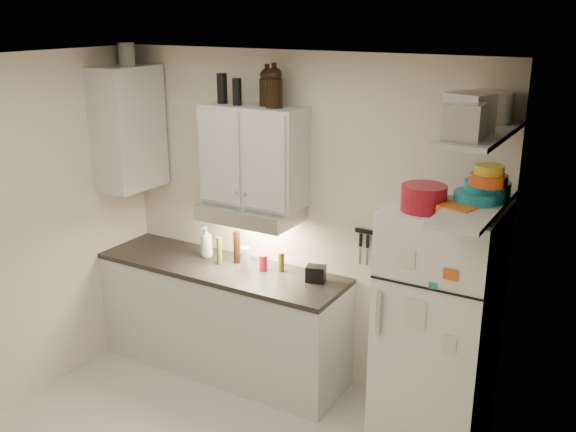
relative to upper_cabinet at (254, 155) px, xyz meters
The scene contains 34 objects.
ceiling 1.58m from the upper_cabinet, 77.33° to the right, with size 3.20×3.00×0.02m, color white.
back_wall 0.63m from the upper_cabinet, 30.26° to the left, with size 3.20×0.02×2.60m, color beige.
right_wall 2.39m from the upper_cabinet, 34.95° to the right, with size 0.02×3.00×2.60m, color beige.
base_cabinet 1.41m from the upper_cabinet, 151.63° to the right, with size 2.10×0.60×0.88m, color silver.
countertop 0.97m from the upper_cabinet, 151.63° to the right, with size 2.10×0.62×0.04m, color black.
upper_cabinet is the anchor object (origin of this frame).
side_cabinet 1.15m from the upper_cabinet, behind, with size 0.33×0.55×1.00m, color silver.
range_hood 0.44m from the upper_cabinet, 90.00° to the right, with size 0.76×0.46×0.12m, color silver.
fridge 1.84m from the upper_cabinet, ahead, with size 0.70×0.68×1.70m, color white.
shelf_hi 1.82m from the upper_cabinet, 10.05° to the right, with size 0.30×0.95×0.03m, color silver.
shelf_lo 1.78m from the upper_cabinet, 10.05° to the right, with size 0.30×0.95×0.03m, color silver.
knife_strip 1.13m from the upper_cabinet, ahead, with size 0.42×0.02×0.03m, color black.
dutch_oven 1.48m from the upper_cabinet, 12.74° to the right, with size 0.28×0.28×0.16m, color maroon.
book_stack 1.73m from the upper_cabinet, 11.77° to the right, with size 0.20×0.25×0.08m, color #D25C1A.
spice_jar 1.62m from the upper_cabinet, ahead, with size 0.06×0.06×0.10m, color silver.
stock_pot 1.78m from the upper_cabinet, ahead, with size 0.27×0.27×0.19m, color silver.
tin_a 1.82m from the upper_cabinet, 13.84° to the right, with size 0.23×0.20×0.23m, color #AAAAAD.
tin_b 1.90m from the upper_cabinet, 19.79° to the right, with size 0.20×0.20×0.20m, color #AAAAAD.
bowl_teal 1.78m from the upper_cabinet, ahead, with size 0.28×0.28×0.11m, color teal.
bowl_orange 1.82m from the upper_cabinet, ahead, with size 0.22×0.22×0.07m, color #DE4A14.
bowl_yellow 1.82m from the upper_cabinet, ahead, with size 0.17×0.17×0.06m, color gold.
plates 1.75m from the upper_cabinet, ahead, with size 0.26×0.26×0.06m, color teal.
growler_a 0.53m from the upper_cabinet, 22.23° to the left, with size 0.12×0.12×0.28m, color black, non-canonical shape.
growler_b 0.56m from the upper_cabinet, ahead, with size 0.13×0.13×0.30m, color black, non-canonical shape.
thermos_a 0.49m from the upper_cabinet, 154.19° to the right, with size 0.07×0.07×0.20m, color black.
thermos_b 0.55m from the upper_cabinet, behind, with size 0.08×0.08×0.22m, color black.
side_jar 1.39m from the upper_cabinet, behind, with size 0.13×0.13×0.18m, color silver.
soap_bottle 0.89m from the upper_cabinet, behind, with size 0.11×0.11×0.30m, color silver.
pepper_mill 0.86m from the upper_cabinet, ahead, with size 0.05×0.05×0.15m, color brown.
oil_bottle 0.84m from the upper_cabinet, 157.46° to the right, with size 0.04×0.04×0.23m, color #496218.
vinegar_bottle 0.79m from the upper_cabinet, behind, with size 0.06×0.06×0.27m, color black.
clear_bottle 0.82m from the upper_cabinet, 100.07° to the right, with size 0.06×0.06×0.19m, color silver.
red_jar 0.85m from the upper_cabinet, 25.79° to the right, with size 0.06×0.06×0.13m, color maroon.
caddy 1.01m from the upper_cabinet, ahead, with size 0.14×0.10×0.12m, color black.
Camera 1 is at (2.32, -2.65, 2.87)m, focal length 40.00 mm.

